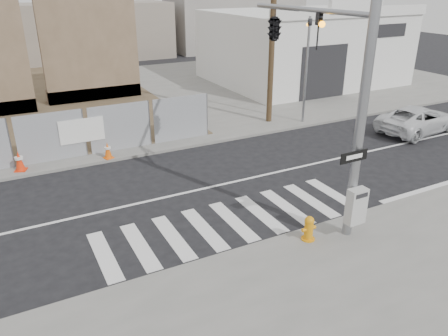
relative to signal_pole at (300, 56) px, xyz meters
name	(u,v)px	position (x,y,z in m)	size (l,w,h in m)	color
ground	(200,190)	(-2.49, 2.05, -4.78)	(100.00, 100.00, 0.00)	black
sidewalk_far	(105,100)	(-2.49, 16.05, -4.72)	(50.00, 20.00, 0.12)	slate
signal_pole	(300,56)	(0.00, 0.00, 0.00)	(0.96, 5.87, 7.00)	gray
far_signal_pole	(307,56)	(5.51, 6.65, -1.30)	(0.16, 0.20, 5.60)	gray
concrete_wall_right	(90,45)	(-2.99, 16.13, -1.40)	(5.50, 1.30, 8.00)	brown
auto_shop	(301,46)	(11.50, 15.01, -2.25)	(12.00, 10.20, 5.95)	silver
utility_pole_right	(273,18)	(4.01, 7.55, 0.42)	(1.60, 0.28, 10.00)	#483821
fire_hydrant	(309,228)	(-1.20, -2.50, -4.30)	(0.45, 0.42, 0.74)	orange
suv	(418,119)	(9.68, 2.98, -4.14)	(2.12, 4.59, 1.28)	silver
traffic_cone_c	(19,161)	(-8.01, 6.57, -4.27)	(0.53, 0.53, 0.80)	red
traffic_cone_d	(108,150)	(-4.70, 6.27, -4.32)	(0.44, 0.44, 0.69)	#F15D0C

